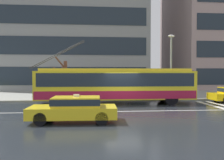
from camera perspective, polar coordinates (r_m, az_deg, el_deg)
ground_plane at (r=16.02m, az=2.93°, el=-7.09°), size 160.00×160.00×0.00m
sidewalk_slab at (r=24.99m, az=0.11°, el=-3.74°), size 80.00×10.00×0.14m
crosswalk_stripe_edge_near at (r=19.16m, az=23.41°, el=-5.76°), size 0.44×4.40×0.01m
crosswalk_stripe_inner_a at (r=19.60m, az=25.74°, el=-5.62°), size 0.44×4.40×0.01m
lane_centre_line at (r=14.84m, az=3.56°, el=-7.78°), size 72.00×0.14×0.01m
trolleybus at (r=18.30m, az=0.94°, el=-1.09°), size 12.86×2.64×5.01m
taxi_oncoming_near at (r=11.73m, az=-9.38°, el=-6.89°), size 4.37×1.83×1.39m
bus_shelter at (r=21.68m, az=-0.70°, el=0.60°), size 3.93×1.88×2.46m
pedestrian_at_shelter at (r=20.99m, az=-8.39°, el=-0.36°), size 1.40×1.40×1.95m
pedestrian_approaching_curb at (r=22.01m, az=-10.63°, el=-0.08°), size 1.49×1.49×1.99m
street_lamp at (r=21.60m, az=14.50°, el=4.79°), size 0.60×0.32×5.79m
street_tree_bare at (r=21.45m, az=-11.64°, el=0.65°), size 2.05×1.35×3.86m
office_tower_corner_left at (r=38.81m, az=-8.56°, el=18.35°), size 20.03×16.15×27.11m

